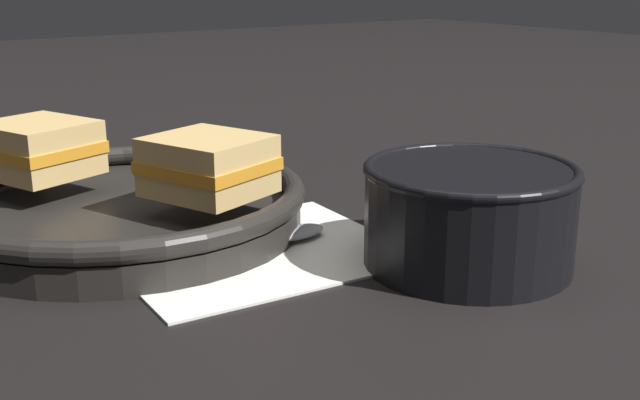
% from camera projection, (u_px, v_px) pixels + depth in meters
% --- Properties ---
extents(ground_plane, '(4.00, 4.00, 0.00)m').
position_uv_depth(ground_plane, '(295.00, 252.00, 0.63)').
color(ground_plane, black).
extents(napkin, '(0.23, 0.20, 0.00)m').
position_uv_depth(napkin, '(255.00, 250.00, 0.63)').
color(napkin, white).
rests_on(napkin, ground_plane).
extents(soup_bowl, '(0.16, 0.16, 0.08)m').
position_uv_depth(soup_bowl, '(469.00, 209.00, 0.59)').
color(soup_bowl, black).
rests_on(soup_bowl, ground_plane).
extents(spoon, '(0.17, 0.03, 0.01)m').
position_uv_depth(spoon, '(273.00, 239.00, 0.63)').
color(spoon, '#9E9EA3').
rests_on(spoon, napkin).
extents(skillet, '(0.37, 0.35, 0.04)m').
position_uv_depth(skillet, '(121.00, 207.00, 0.67)').
color(skillet, black).
rests_on(skillet, ground_plane).
extents(sandwich_near_left, '(0.11, 0.11, 0.05)m').
position_uv_depth(sandwich_near_left, '(38.00, 148.00, 0.69)').
color(sandwich_near_left, '#DBB26B').
rests_on(sandwich_near_left, skillet).
extents(sandwich_near_right, '(0.11, 0.11, 0.05)m').
position_uv_depth(sandwich_near_right, '(208.00, 165.00, 0.63)').
color(sandwich_near_right, '#DBB26B').
rests_on(sandwich_near_right, skillet).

